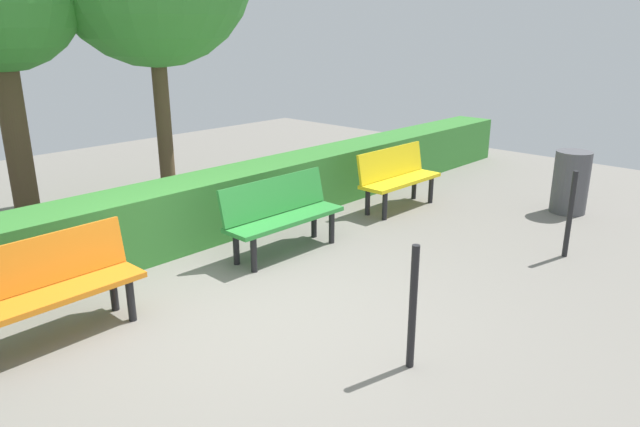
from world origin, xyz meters
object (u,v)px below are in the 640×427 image
at_px(bench_yellow, 397,175).
at_px(bench_orange, 47,285).
at_px(bench_green, 281,212).
at_px(trash_bin, 571,182).

height_order(bench_yellow, bench_orange, same).
relative_size(bench_green, bench_orange, 1.01).
height_order(bench_green, trash_bin, trash_bin).
xyz_separation_m(bench_green, trash_bin, (-3.79, 1.85, -0.05)).
distance_m(bench_green, trash_bin, 4.22).
bearing_deg(trash_bin, bench_orange, -15.76).
xyz_separation_m(bench_yellow, trash_bin, (-1.48, 1.90, -0.04)).
distance_m(bench_yellow, bench_orange, 4.97).
bearing_deg(bench_yellow, bench_green, 2.12).
relative_size(bench_yellow, trash_bin, 1.62).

